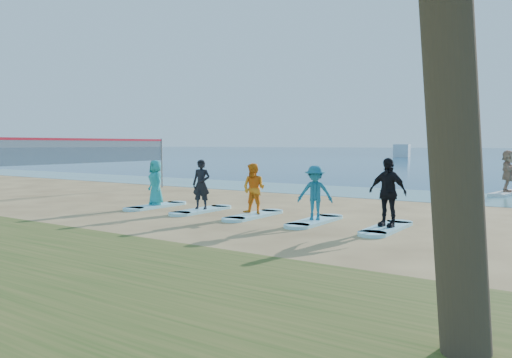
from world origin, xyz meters
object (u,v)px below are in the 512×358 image
Objects in this scene: paddleboarder at (508,171)px; student_4 at (387,192)px; volleyball_net at (90,151)px; surfboard_2 at (254,215)px; surfboard_4 at (387,228)px; surfboard_3 at (315,221)px; surfboard_0 at (156,206)px; boat_offshore_a at (402,157)px; surfboard_1 at (202,210)px; student_2 at (254,189)px; paddleboard at (507,193)px; student_3 at (315,193)px; student_1 at (201,184)px; student_0 at (156,182)px.

paddleboarder is 1.03× the size of student_4.
volleyball_net is 18.36m from paddleboarder.
surfboard_4 is at bearing 0.00° from surfboard_2.
surfboard_3 is at bearing 180.00° from surfboard_4.
paddleboarder is 0.84× the size of surfboard_0.
boat_offshore_a is 75.29m from surfboard_0.
student_4 is at bearing -86.77° from boat_offshore_a.
student_2 reaches higher than surfboard_1.
paddleboard is 15.33m from surfboard_0.
boat_offshore_a is 5.46× the size of student_2.
student_3 is 0.69× the size of surfboard_4.
surfboard_2 is 1.00× the size of surfboard_4.
student_2 is (-5.48, -11.92, 0.80)m from paddleboard.
boat_offshore_a is 75.73m from student_1.
paddleboard is at bearing -82.63° from boat_offshore_a.
paddleboarder is at bearing 51.67° from student_3.
paddleboarder is 11.99m from student_4.
surfboard_3 is at bearing 0.00° from surfboard_0.
paddleboarder is 1.13× the size of student_1.
paddleboarder is 12.39m from student_3.
surfboard_0 is (14.68, -73.84, 0.04)m from boat_offshore_a.
volleyball_net reaches higher than paddleboard.
surfboard_2 is (9.57, -1.44, -1.86)m from volleyball_net.
student_1 is 6.25m from student_4.
paddleboarder is at bearing 74.10° from surfboard_3.
paddleboard is 1.36× the size of surfboard_1.
student_4 is at bearing 0.00° from surfboard_4.
boat_offshore_a is 3.83× the size of surfboard_1.
paddleboard is at bearing 39.76° from student_1.
student_0 is 0.71× the size of surfboard_4.
student_0 is 4.16m from student_2.
boat_offshore_a is at bearing 84.93° from student_1.
student_2 is at bearing -170.37° from student_4.
surfboard_1 is 2.08m from surfboard_2.
surfboard_0 is 1.42× the size of student_2.
student_1 reaches higher than surfboard_3.
paddleboard is at bearing 62.53° from student_2.
volleyball_net is 13.94m from surfboard_4.
paddleboarder is 14.11m from student_1.
paddleboard reaches higher than surfboard_3.
boat_offshore_a reaches higher than surfboard_4.
surfboard_2 is (18.84, -73.84, 0.04)m from boat_offshore_a.
paddleboarder is at bearing 51.03° from surfboard_0.
surfboard_4 is 1.24× the size of student_4.
student_0 is 6.25m from student_3.
student_4 is at bearing -2.79° from student_2.
surfboard_3 is 2.08m from surfboard_4.
surfboard_0 is at bearing -92.83° from boat_offshore_a.
student_1 is (-7.56, -11.92, 0.84)m from paddleboard.
student_1 is at bearing 0.00° from surfboard_0.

